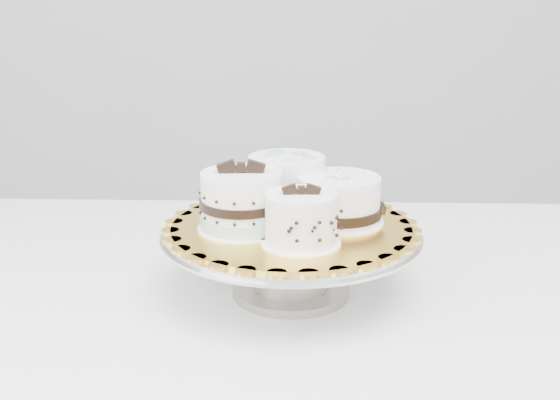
{
  "coord_description": "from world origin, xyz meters",
  "views": [
    {
      "loc": [
        -0.19,
        -0.77,
        1.17
      ],
      "look_at": [
        -0.09,
        0.13,
        0.89
      ],
      "focal_mm": 45.0,
      "sensor_mm": 36.0,
      "label": 1
    }
  ],
  "objects": [
    {
      "name": "table",
      "position": [
        -0.1,
        0.18,
        0.67
      ],
      "size": [
        1.33,
        0.98,
        0.75
      ],
      "rotation": [
        0.0,
        0.0,
        -0.14
      ],
      "color": "white",
      "rests_on": "floor"
    },
    {
      "name": "cake_stand",
      "position": [
        -0.08,
        0.14,
        0.82
      ],
      "size": [
        0.36,
        0.36,
        0.1
      ],
      "color": "gray",
      "rests_on": "table"
    },
    {
      "name": "cake_board",
      "position": [
        -0.08,
        0.14,
        0.85
      ],
      "size": [
        0.38,
        0.38,
        0.0
      ],
      "primitive_type": "cylinder",
      "rotation": [
        0.0,
        0.0,
        -0.14
      ],
      "color": "orange",
      "rests_on": "cake_stand"
    },
    {
      "name": "cake_swirl",
      "position": [
        -0.07,
        0.07,
        0.89
      ],
      "size": [
        0.1,
        0.1,
        0.08
      ],
      "rotation": [
        0.0,
        0.0,
        -0.1
      ],
      "color": "white",
      "rests_on": "cake_board"
    },
    {
      "name": "cake_banded",
      "position": [
        -0.15,
        0.14,
        0.89
      ],
      "size": [
        0.12,
        0.12,
        0.1
      ],
      "rotation": [
        0.0,
        0.0,
        -0.08
      ],
      "color": "white",
      "rests_on": "cake_board"
    },
    {
      "name": "cake_dots",
      "position": [
        -0.07,
        0.21,
        0.89
      ],
      "size": [
        0.15,
        0.15,
        0.08
      ],
      "rotation": [
        0.0,
        0.0,
        -0.42
      ],
      "color": "white",
      "rests_on": "cake_board"
    },
    {
      "name": "cake_ribbon",
      "position": [
        -0.01,
        0.15,
        0.88
      ],
      "size": [
        0.13,
        0.13,
        0.07
      ],
      "rotation": [
        0.0,
        0.0,
        -0.0
      ],
      "color": "white",
      "rests_on": "cake_board"
    }
  ]
}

